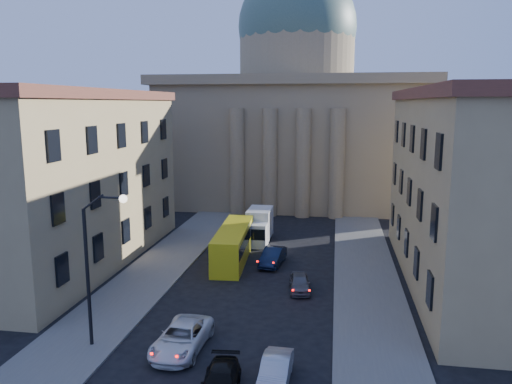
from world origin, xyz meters
The scene contains 13 objects.
sidewalk_left centered at (-8.50, 18.00, 0.07)m, with size 5.00×60.00×0.15m, color #5C5954.
sidewalk_right centered at (8.50, 18.00, 0.07)m, with size 5.00×60.00×0.15m, color #5C5954.
church centered at (0.00, 55.47, 11.88)m, with size 68.02×28.76×36.60m.
building_left centered at (-17.00, 22.00, 7.42)m, with size 11.60×26.60×14.70m.
building_right centered at (17.00, 22.00, 7.42)m, with size 11.60×26.60×14.70m.
street_lamp centered at (-6.97, 8.00, 5.29)m, with size 2.62×0.44×8.83m.
car_right_near centered at (3.24, 5.91, 0.65)m, with size 1.38×3.96×1.31m, color #9EA1A5.
car_left_mid centered at (-2.32, 8.41, 0.74)m, with size 2.44×5.30×1.47m, color silver.
car_right_mid centered at (0.80, 4.50, 0.61)m, with size 1.72×4.23×1.23m, color black.
car_right_far centered at (3.50, 18.39, 0.62)m, with size 1.46×3.63×1.24m, color #545559.
car_right_distant centered at (0.80, 24.06, 0.72)m, with size 1.53×4.40×1.45m, color black.
city_bus centered at (-2.77, 24.73, 1.56)m, with size 2.95×10.44×2.91m.
box_truck centered at (-1.54, 31.17, 1.48)m, with size 2.29×5.71×3.13m.
Camera 1 is at (5.88, -16.47, 13.60)m, focal length 35.00 mm.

